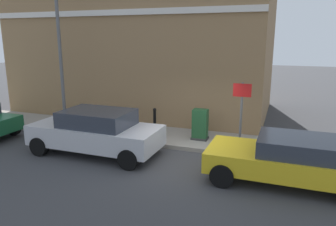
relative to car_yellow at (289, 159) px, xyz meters
name	(u,v)px	position (x,y,z in m)	size (l,w,h in m)	color
ground	(187,162)	(0.52, 3.02, -0.70)	(80.00, 80.00, 0.00)	#38383A
sidewalk	(71,126)	(2.59, 9.02, -0.63)	(2.27, 30.00, 0.15)	gray
corner_building	(148,39)	(7.40, 7.32, 3.10)	(7.46, 12.61, 7.60)	olive
car_yellow	(289,159)	(0.00, 0.00, 0.00)	(1.99, 4.28, 1.32)	gold
car_silver	(96,131)	(0.20, 6.16, 0.09)	(1.98, 4.48, 1.52)	#B7B7BC
utility_cabinet	(200,126)	(2.52, 3.12, -0.02)	(0.46, 0.61, 1.15)	#1E4C28
bollard_near_cabinet	(155,120)	(2.62, 5.00, 0.00)	(0.14, 0.14, 1.04)	black
bollard_far_kerb	(102,121)	(1.71, 6.84, 0.00)	(0.14, 0.14, 1.04)	black
street_sign	(241,106)	(1.91, 1.57, 0.96)	(0.08, 0.60, 2.30)	#59595B
lamppost	(60,52)	(2.39, 9.13, 2.60)	(0.20, 0.44, 5.72)	#59595B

